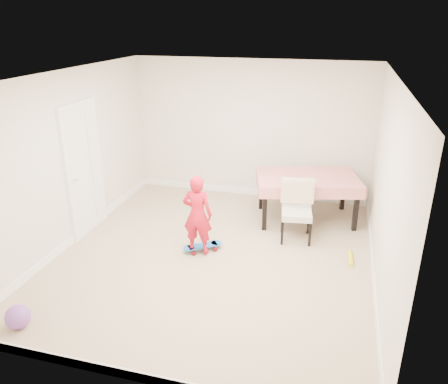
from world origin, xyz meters
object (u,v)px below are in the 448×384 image
(dining_table, at_px, (306,198))
(balloon, at_px, (18,317))
(skateboard, at_px, (203,248))
(child, at_px, (197,217))
(dining_chair, at_px, (297,212))

(dining_table, xyz_separation_m, balloon, (-2.86, -3.75, -0.25))
(skateboard, height_order, child, child)
(child, distance_m, balloon, 2.61)
(dining_chair, relative_size, balloon, 3.38)
(skateboard, xyz_separation_m, balloon, (-1.48, -2.22, 0.09))
(skateboard, bearing_deg, balloon, -159.89)
(dining_chair, distance_m, skateboard, 1.56)
(dining_chair, distance_m, balloon, 4.08)
(child, xyz_separation_m, balloon, (-1.44, -2.12, -0.46))
(dining_table, bearing_deg, balloon, -141.61)
(child, bearing_deg, balloon, 54.79)
(dining_table, bearing_deg, dining_chair, -109.84)
(dining_table, height_order, skateboard, dining_table)
(skateboard, height_order, balloon, balloon)
(dining_chair, bearing_deg, skateboard, -158.46)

